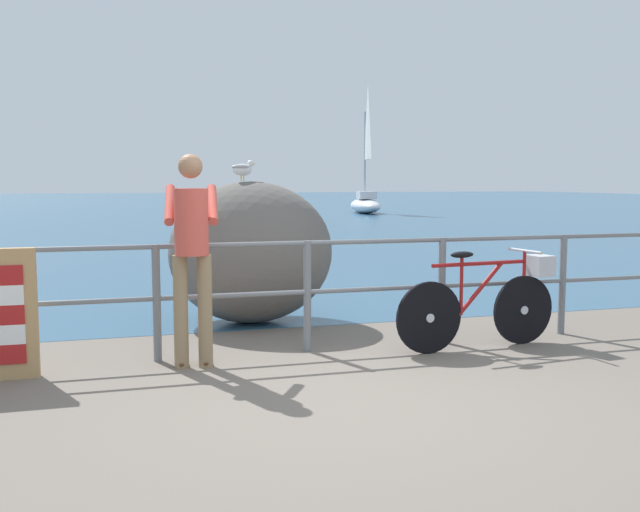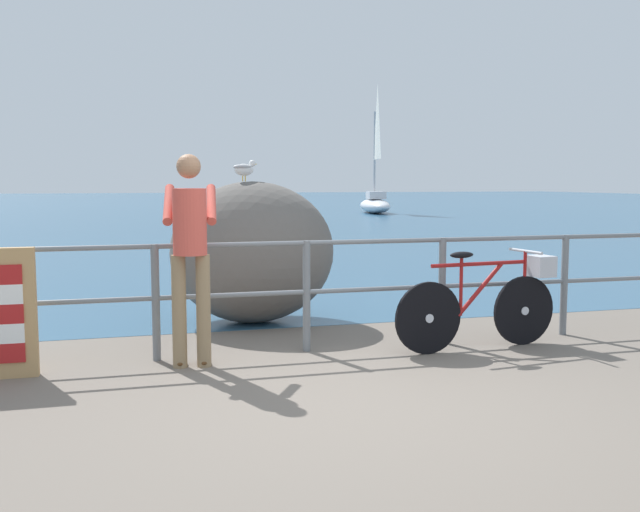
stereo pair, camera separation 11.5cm
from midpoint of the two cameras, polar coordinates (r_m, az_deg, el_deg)
name	(u,v)px [view 1 (the left image)]	position (r m, az deg, el deg)	size (l,w,h in m)	color
ground_plane	(163,229)	(24.78, -12.42, 2.09)	(120.00, 120.00, 0.10)	#6B6056
sea_surface	(135,203)	(52.41, -14.51, 4.07)	(120.00, 90.00, 0.01)	#2D5675
promenade_railing	(307,283)	(6.57, -1.51, -2.13)	(8.16, 0.07, 1.02)	slate
bicycle	(491,298)	(6.93, 12.94, -3.29)	(1.69, 0.48, 0.92)	black
person_at_railing	(192,250)	(6.07, -10.65, 0.49)	(0.50, 0.66, 1.78)	#8C7251
breakwater_boulder_main	(251,252)	(7.95, -5.87, 0.29)	(1.81, 1.43, 1.56)	#605B56
seagull	(243,169)	(7.94, -6.57, 6.90)	(0.32, 0.24, 0.23)	gold
sailboat	(366,199)	(35.18, 3.53, 4.56)	(2.08, 4.56, 6.16)	white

